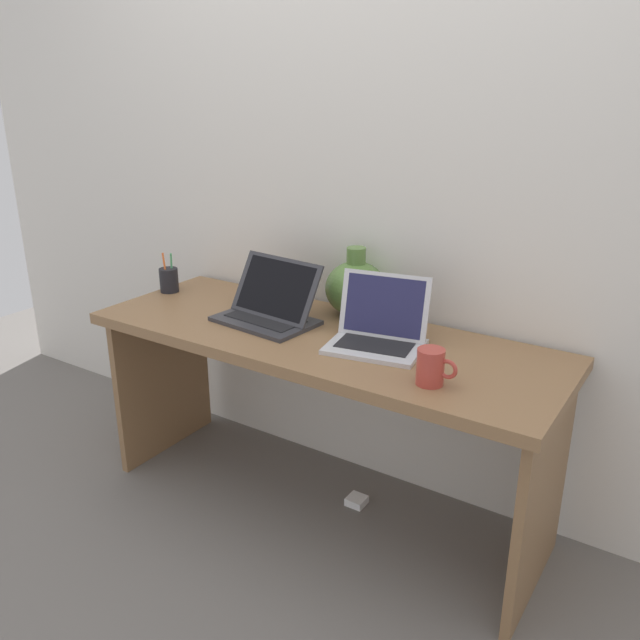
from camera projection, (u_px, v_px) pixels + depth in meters
ground_plane at (320, 505)px, 2.50m from camera, size 6.00×6.00×0.00m
back_wall at (372, 177)px, 2.35m from camera, size 4.40×0.04×2.40m
desk at (320, 370)px, 2.30m from camera, size 1.68×0.60×0.71m
laptop_left at (270, 305)px, 2.36m from camera, size 0.38×0.27×0.22m
laptop_right at (379, 328)px, 2.14m from camera, size 0.34×0.29×0.23m
green_vase at (356, 287)px, 2.41m from camera, size 0.23×0.23×0.26m
coffee_mug at (431, 367)px, 1.86m from camera, size 0.12×0.08×0.11m
pen_cup at (169, 280)px, 2.69m from camera, size 0.08×0.08×0.17m
power_brick at (357, 501)px, 2.50m from camera, size 0.07×0.07×0.03m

